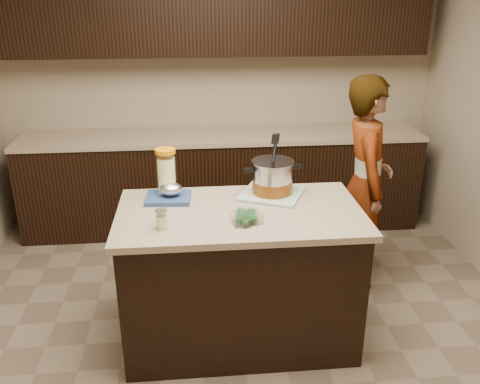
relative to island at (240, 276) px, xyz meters
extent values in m
plane|color=brown|center=(0.00, 0.00, -0.45)|extent=(4.00, 4.00, 0.00)
cube|color=tan|center=(0.00, 2.00, 0.90)|extent=(4.00, 0.04, 2.70)
cube|color=black|center=(0.00, 1.70, -0.02)|extent=(3.60, 0.60, 0.86)
cube|color=tan|center=(0.00, 1.70, 0.43)|extent=(3.60, 0.63, 0.04)
cube|color=black|center=(0.00, 1.82, 1.50)|extent=(3.60, 0.35, 0.75)
cube|color=black|center=(0.00, 0.00, -0.02)|extent=(1.40, 0.75, 0.86)
cube|color=tan|center=(0.00, 0.00, 0.43)|extent=(1.46, 0.81, 0.04)
cube|color=#608F62|center=(0.23, 0.23, 0.46)|extent=(0.48, 0.48, 0.02)
cylinder|color=#B7B7BC|center=(0.23, 0.23, 0.57)|extent=(0.28, 0.28, 0.20)
cylinder|color=brown|center=(0.23, 0.23, 0.51)|extent=(0.28, 0.28, 0.08)
cylinder|color=#B7B7BC|center=(0.23, 0.23, 0.67)|extent=(0.30, 0.30, 0.01)
cube|color=black|center=(0.07, 0.20, 0.63)|extent=(0.07, 0.04, 0.03)
cube|color=black|center=(0.38, 0.25, 0.63)|extent=(0.07, 0.04, 0.03)
cylinder|color=black|center=(0.23, 0.20, 0.72)|extent=(0.04, 0.11, 0.24)
cylinder|color=#EDEA90|center=(-0.44, 0.27, 0.57)|extent=(0.13, 0.13, 0.25)
cylinder|color=white|center=(-0.44, 0.27, 0.59)|extent=(0.14, 0.14, 0.28)
cylinder|color=orange|center=(-0.44, 0.27, 0.74)|extent=(0.15, 0.15, 0.02)
cylinder|color=#EDEA90|center=(-0.45, -0.19, 0.49)|extent=(0.07, 0.07, 0.08)
cylinder|color=white|center=(-0.45, -0.19, 0.50)|extent=(0.08, 0.08, 0.10)
cylinder|color=silver|center=(-0.45, -0.19, 0.55)|extent=(0.08, 0.08, 0.02)
cylinder|color=silver|center=(0.02, -0.13, 0.48)|extent=(0.17, 0.17, 0.06)
cylinder|color=silver|center=(0.01, -0.19, 0.47)|extent=(0.12, 0.12, 0.05)
cube|color=silver|center=(0.02, -0.16, 0.48)|extent=(0.19, 0.16, 0.06)
cube|color=navy|center=(-0.43, 0.20, 0.46)|extent=(0.29, 0.24, 0.03)
ellipsoid|color=silver|center=(-0.41, 0.20, 0.51)|extent=(0.14, 0.11, 0.08)
imported|color=gray|center=(0.98, 0.62, 0.34)|extent=(0.47, 0.63, 1.58)
camera|label=1|loc=(-0.26, -2.73, 1.69)|focal=38.00mm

